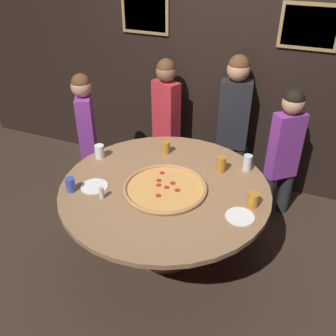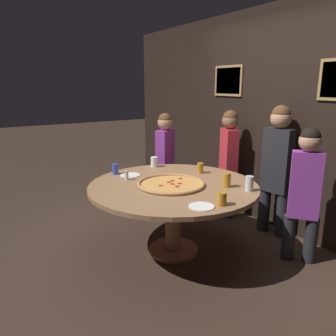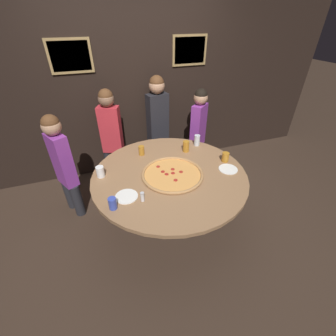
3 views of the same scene
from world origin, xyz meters
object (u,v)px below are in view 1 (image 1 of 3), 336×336
object	(u,v)px
drink_cup_beside_pizza	(100,151)
white_plate_near_front	(240,217)
diner_far_right	(285,148)
drink_cup_front_edge	(247,163)
drink_cup_far_left	(166,147)
white_plate_left_side	(94,186)
diner_side_right	(233,118)
condiment_shaker	(102,193)
dining_table	(165,198)
drink_cup_centre_back	(71,185)
drink_cup_near_right	(253,200)
drink_cup_by_shaker	(221,164)
diner_far_left	(166,114)
giant_pizza	(165,188)
diner_centre_back	(87,129)

from	to	relation	value
drink_cup_beside_pizza	white_plate_near_front	xyz separation A→B (m)	(1.36, -0.34, -0.06)
diner_far_right	drink_cup_front_edge	bearing A→B (deg)	21.99
drink_cup_far_left	white_plate_left_side	xyz separation A→B (m)	(-0.32, -0.71, -0.05)
white_plate_near_front	diner_side_right	distance (m)	1.44
white_plate_near_front	condiment_shaker	bearing A→B (deg)	-170.04
dining_table	drink_cup_centre_back	distance (m)	0.76
white_plate_left_side	drink_cup_near_right	bearing A→B (deg)	11.13
drink_cup_by_shaker	diner_side_right	xyz separation A→B (m)	(-0.11, 0.85, 0.04)
condiment_shaker	white_plate_near_front	bearing A→B (deg)	9.96
drink_cup_near_right	white_plate_near_front	distance (m)	0.18
drink_cup_near_right	white_plate_near_front	size ratio (longest dim) A/B	0.53
drink_cup_centre_back	drink_cup_by_shaker	xyz separation A→B (m)	(1.01, 0.72, 0.01)
diner_far_left	white_plate_near_front	bearing A→B (deg)	152.46
drink_cup_centre_back	white_plate_near_front	bearing A→B (deg)	8.26
dining_table	drink_cup_near_right	distance (m)	0.72
giant_pizza	drink_cup_by_shaker	bearing A→B (deg)	51.51
condiment_shaker	diner_far_left	xyz separation A→B (m)	(-0.09, 1.49, 0.00)
condiment_shaker	white_plate_left_side	bearing A→B (deg)	141.73
giant_pizza	drink_cup_far_left	distance (m)	0.57
dining_table	drink_cup_near_right	xyz separation A→B (m)	(0.70, 0.02, 0.18)
drink_cup_near_right	drink_cup_beside_pizza	bearing A→B (deg)	172.95
giant_pizza	diner_side_right	world-z (taller)	diner_side_right
drink_cup_centre_back	white_plate_left_side	size ratio (longest dim) A/B	0.53
white_plate_near_front	diner_far_left	bearing A→B (deg)	130.40
drink_cup_beside_pizza	drink_cup_far_left	bearing A→B (deg)	29.65
white_plate_left_side	diner_centre_back	world-z (taller)	diner_centre_back
white_plate_left_side	diner_side_right	world-z (taller)	diner_side_right
drink_cup_near_right	white_plate_left_side	world-z (taller)	drink_cup_near_right
condiment_shaker	diner_centre_back	world-z (taller)	diner_centre_back
giant_pizza	drink_cup_by_shaker	distance (m)	0.54
diner_centre_back	giant_pizza	bearing A→B (deg)	-147.34
giant_pizza	white_plate_left_side	bearing A→B (deg)	-161.09
dining_table	drink_cup_beside_pizza	world-z (taller)	drink_cup_beside_pizza
white_plate_near_front	white_plate_left_side	size ratio (longest dim) A/B	0.97
drink_cup_front_edge	drink_cup_by_shaker	xyz separation A→B (m)	(-0.20, -0.10, -0.00)
giant_pizza	condiment_shaker	size ratio (longest dim) A/B	6.92
giant_pizza	diner_side_right	size ratio (longest dim) A/B	0.45
drink_cup_centre_back	drink_cup_by_shaker	size ratio (longest dim) A/B	0.83
diner_centre_back	diner_far_left	xyz separation A→B (m)	(0.64, 0.57, 0.03)
drink_cup_near_right	drink_cup_by_shaker	size ratio (longest dim) A/B	0.79
white_plate_left_side	diner_side_right	xyz separation A→B (m)	(0.76, 1.46, 0.10)
drink_cup_far_left	diner_side_right	xyz separation A→B (m)	(0.44, 0.75, 0.05)
drink_cup_by_shaker	diner_side_right	bearing A→B (deg)	97.26
drink_cup_near_right	white_plate_left_side	distance (m)	1.24
dining_table	diner_far_left	world-z (taller)	diner_far_left
drink_cup_centre_back	diner_far_right	world-z (taller)	diner_far_right
drink_cup_by_shaker	white_plate_left_side	world-z (taller)	drink_cup_by_shaker
drink_cup_far_left	diner_side_right	size ratio (longest dim) A/B	0.08
drink_cup_centre_back	white_plate_left_side	distance (m)	0.19
white_plate_near_front	dining_table	bearing A→B (deg)	167.04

